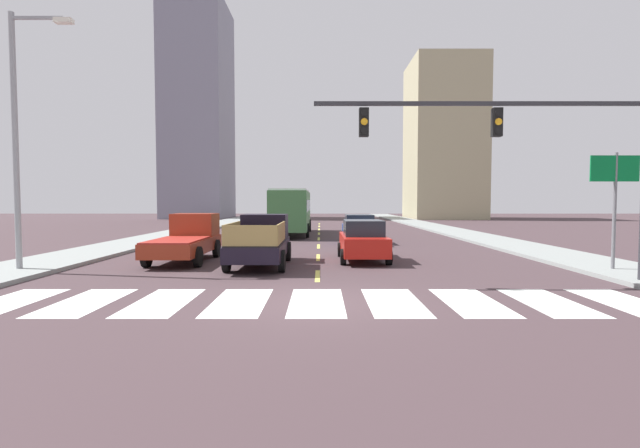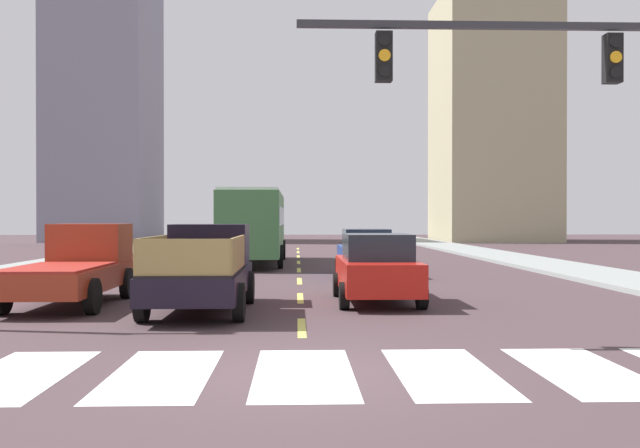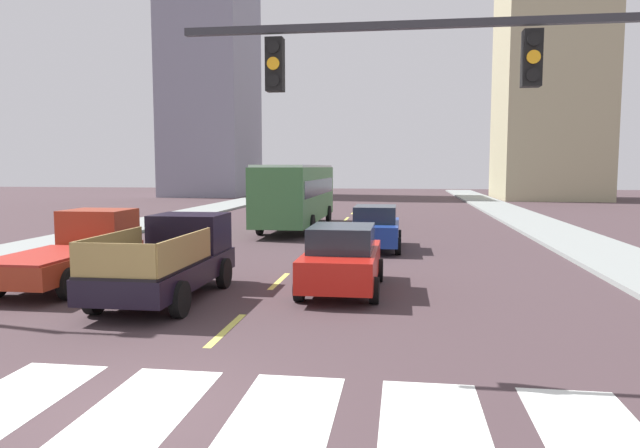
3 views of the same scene
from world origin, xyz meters
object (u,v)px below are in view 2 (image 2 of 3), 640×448
object	(u,v)px
pickup_stakebed	(204,269)
sedan_near_left	(366,253)
pickup_dark	(77,266)
city_bus	(255,222)
sedan_mid	(377,268)

from	to	relation	value
pickup_stakebed	sedan_near_left	bearing A→B (deg)	60.99
pickup_dark	city_bus	world-z (taller)	city_bus
city_bus	sedan_near_left	size ratio (longest dim) A/B	2.45
sedan_near_left	sedan_mid	size ratio (longest dim) A/B	1.00
pickup_stakebed	sedan_mid	distance (m)	4.31
city_bus	sedan_near_left	xyz separation A→B (m)	(4.42, -7.12, -1.09)
city_bus	sedan_mid	size ratio (longest dim) A/B	2.45
pickup_stakebed	pickup_dark	bearing A→B (deg)	157.23
city_bus	sedan_mid	xyz separation A→B (m)	(3.92, -14.95, -1.09)
pickup_dark	city_bus	xyz separation A→B (m)	(3.52, 14.87, 1.03)
sedan_mid	pickup_dark	bearing A→B (deg)	179.61
pickup_stakebed	city_bus	size ratio (longest dim) A/B	0.48
city_bus	pickup_dark	bearing A→B (deg)	-102.82
sedan_near_left	sedan_mid	xyz separation A→B (m)	(-0.49, -7.83, 0.00)
sedan_near_left	pickup_dark	bearing A→B (deg)	-135.87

